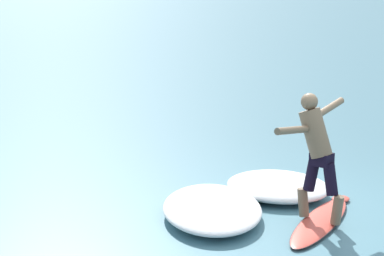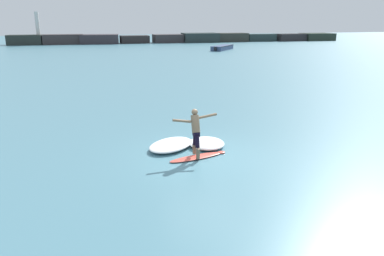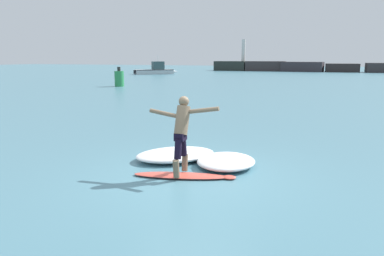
{
  "view_description": "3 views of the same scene",
  "coord_description": "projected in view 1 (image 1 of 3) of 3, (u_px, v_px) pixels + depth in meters",
  "views": [
    {
      "loc": [
        -9.84,
        -5.73,
        4.08
      ],
      "look_at": [
        -0.55,
        1.69,
        1.06
      ],
      "focal_mm": 85.0,
      "sensor_mm": 36.0,
      "label": 1
    },
    {
      "loc": [
        -3.24,
        -11.89,
        4.67
      ],
      "look_at": [
        -0.13,
        0.84,
        0.8
      ],
      "focal_mm": 35.0,
      "sensor_mm": 36.0,
      "label": 2
    },
    {
      "loc": [
        2.73,
        -7.15,
        2.51
      ],
      "look_at": [
        -0.41,
        1.01,
        0.85
      ],
      "focal_mm": 35.0,
      "sensor_mm": 36.0,
      "label": 3
    }
  ],
  "objects": [
    {
      "name": "ground_plane",
      "position": [
        319.0,
        218.0,
        11.92
      ],
      "size": [
        200.0,
        200.0,
        0.0
      ],
      "primitive_type": "plane",
      "color": "teal"
    },
    {
      "name": "surfboard",
      "position": [
        320.0,
        222.0,
        11.69
      ],
      "size": [
        2.2,
        0.95,
        0.2
      ],
      "color": "#DE5142",
      "rests_on": "ground"
    },
    {
      "name": "surfer",
      "position": [
        316.0,
        147.0,
        11.46
      ],
      "size": [
        1.56,
        0.68,
        1.64
      ],
      "color": "brown",
      "rests_on": "surfboard"
    },
    {
      "name": "wave_foam_at_tail",
      "position": [
        278.0,
        186.0,
        12.81
      ],
      "size": [
        1.37,
        1.53,
        0.26
      ],
      "color": "white",
      "rests_on": "ground"
    },
    {
      "name": "wave_foam_at_nose",
      "position": [
        212.0,
        209.0,
        11.89
      ],
      "size": [
        2.35,
        2.3,
        0.25
      ],
      "color": "white",
      "rests_on": "ground"
    }
  ]
}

